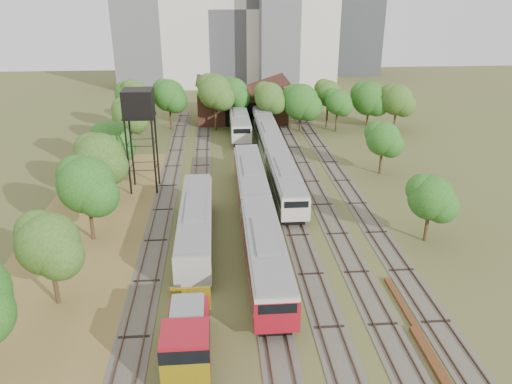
{
  "coord_description": "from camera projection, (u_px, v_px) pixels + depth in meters",
  "views": [
    {
      "loc": [
        -5.68,
        -33.31,
        22.95
      ],
      "look_at": [
        -1.73,
        16.1,
        2.5
      ],
      "focal_mm": 35.0,
      "sensor_mm": 36.0,
      "label": 1
    }
  ],
  "objects": [
    {
      "name": "rail_pile_far",
      "position": [
        402.0,
        305.0,
        38.66
      ],
      "size": [
        0.46,
        7.43,
        0.24
      ],
      "primitive_type": "cube",
      "color": "brown",
      "rests_on": "ground"
    },
    {
      "name": "shunter_locomotive",
      "position": [
        188.0,
        341.0,
        31.99
      ],
      "size": [
        2.98,
        8.1,
        3.9
      ],
      "color": "black",
      "rests_on": "ground"
    },
    {
      "name": "tree_band_left",
      "position": [
        95.0,
        159.0,
        54.9
      ],
      "size": [
        8.39,
        62.0,
        8.58
      ],
      "color": "#382616",
      "rests_on": "ground"
    },
    {
      "name": "ground",
      "position": [
        294.0,
        297.0,
        39.86
      ],
      "size": [
        240.0,
        240.0,
        0.0
      ],
      "primitive_type": "plane",
      "color": "#475123",
      "rests_on": "ground"
    },
    {
      "name": "railcar_rear",
      "position": [
        239.0,
        123.0,
        82.66
      ],
      "size": [
        3.11,
        16.08,
        3.85
      ],
      "color": "black",
      "rests_on": "ground"
    },
    {
      "name": "railcar_green_set",
      "position": [
        269.0,
        139.0,
        74.22
      ],
      "size": [
        3.0,
        52.08,
        3.71
      ],
      "color": "black",
      "rests_on": "ground"
    },
    {
      "name": "tree_band_far",
      "position": [
        276.0,
        97.0,
        84.26
      ],
      "size": [
        48.25,
        9.75,
        9.55
      ],
      "color": "#382616",
      "rests_on": "ground"
    },
    {
      "name": "rail_pile_near",
      "position": [
        443.0,
        379.0,
        31.26
      ],
      "size": [
        0.68,
        10.17,
        0.34
      ],
      "primitive_type": "cube",
      "color": "brown",
      "rests_on": "ground"
    },
    {
      "name": "water_tower",
      "position": [
        138.0,
        106.0,
        57.16
      ],
      "size": [
        3.53,
        3.53,
        12.18
      ],
      "color": "black",
      "rests_on": "ground"
    },
    {
      "name": "old_grey_coach",
      "position": [
        196.0,
        223.0,
        47.47
      ],
      "size": [
        3.08,
        18.0,
        3.81
      ],
      "color": "black",
      "rests_on": "ground"
    },
    {
      "name": "railcar_red_set",
      "position": [
        257.0,
        213.0,
        49.71
      ],
      "size": [
        3.19,
        34.57,
        3.95
      ],
      "color": "black",
      "rests_on": "ground"
    },
    {
      "name": "tower_centre",
      "position": [
        244.0,
        8.0,
        125.29
      ],
      "size": [
        20.0,
        18.0,
        36.0
      ],
      "primitive_type": "cube",
      "color": "beige",
      "rests_on": "ground"
    },
    {
      "name": "tracks",
      "position": [
        259.0,
        183.0,
        62.84
      ],
      "size": [
        24.6,
        80.0,
        0.19
      ],
      "color": "#4C473D",
      "rests_on": "ground"
    },
    {
      "name": "tower_far_right",
      "position": [
        357.0,
        21.0,
        138.39
      ],
      "size": [
        12.0,
        12.0,
        28.0
      ],
      "primitive_type": "cube",
      "color": "#393C40",
      "rests_on": "ground"
    },
    {
      "name": "dry_grass_patch",
      "position": [
        87.0,
        256.0,
        45.9
      ],
      "size": [
        14.0,
        60.0,
        0.04
      ],
      "primitive_type": "cube",
      "color": "brown",
      "rests_on": "ground"
    },
    {
      "name": "tree_band_right",
      "position": [
        376.0,
        138.0,
        64.77
      ],
      "size": [
        5.81,
        44.09,
        7.23
      ],
      "color": "#382616",
      "rests_on": "ground"
    },
    {
      "name": "maintenance_shed",
      "position": [
        242.0,
        104.0,
        92.1
      ],
      "size": [
        16.45,
        11.55,
        7.58
      ],
      "color": "#3B1B15",
      "rests_on": "ground"
    }
  ]
}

